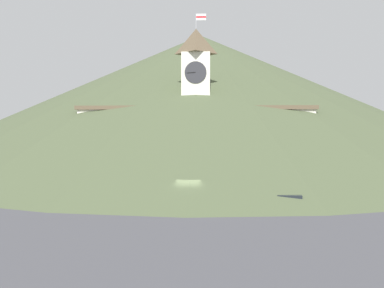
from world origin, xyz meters
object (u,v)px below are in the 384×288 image
(car_silver_hatch, at_px, (252,181))
(pedestrian, at_px, (200,178))
(street_lamp_right, at_px, (151,154))
(car_blue_van, at_px, (219,189))
(car_gray_pickup, at_px, (65,183))
(street_lamp_center, at_px, (234,158))
(car_yellow_coupe, at_px, (289,201))
(car_red_sedan, at_px, (65,194))
(car_black_suv, at_px, (305,183))

(car_silver_hatch, xyz_separation_m, pedestrian, (-6.80, 0.12, 0.27))
(street_lamp_right, relative_size, car_blue_van, 1.01)
(street_lamp_right, bearing_deg, car_blue_van, -53.51)
(car_gray_pickup, height_order, car_blue_van, car_blue_van)
(street_lamp_right, height_order, street_lamp_center, street_lamp_right)
(car_gray_pickup, distance_m, car_yellow_coupe, 27.13)
(street_lamp_right, xyz_separation_m, car_red_sedan, (-6.82, -15.07, -3.09))
(car_red_sedan, height_order, pedestrian, pedestrian)
(pedestrian, bearing_deg, car_gray_pickup, 145.89)
(street_lamp_center, xyz_separation_m, car_silver_hatch, (2.03, -4.77, -2.46))
(car_black_suv, bearing_deg, car_red_sedan, -163.03)
(car_silver_hatch, height_order, pedestrian, pedestrian)
(street_lamp_center, height_order, car_gray_pickup, street_lamp_center)
(street_lamp_center, height_order, car_blue_van, street_lamp_center)
(street_lamp_center, xyz_separation_m, car_blue_van, (-2.49, -12.90, -2.18))
(pedestrian, bearing_deg, car_red_sedan, 169.60)
(car_black_suv, bearing_deg, street_lamp_right, 160.85)
(car_black_suv, bearing_deg, car_blue_van, -151.94)
(car_blue_van, bearing_deg, street_lamp_center, 77.31)
(car_blue_van, height_order, car_red_sedan, car_blue_van)
(car_gray_pickup, xyz_separation_m, car_blue_van, (18.98, -4.47, 0.15))
(street_lamp_center, height_order, car_red_sedan, street_lamp_center)
(street_lamp_center, relative_size, car_gray_pickup, 0.78)
(car_gray_pickup, bearing_deg, car_black_suv, 5.00)
(car_red_sedan, bearing_deg, car_black_suv, 19.17)
(car_black_suv, distance_m, car_red_sedan, 28.00)
(car_gray_pickup, xyz_separation_m, car_yellow_coupe, (25.57, -9.08, -0.18))
(car_gray_pickup, xyz_separation_m, car_silver_hatch, (23.50, 3.66, -0.12))
(car_silver_hatch, relative_size, pedestrian, 2.25)
(street_lamp_center, relative_size, car_yellow_coupe, 0.97)
(car_silver_hatch, relative_size, car_blue_van, 0.77)
(car_gray_pickup, distance_m, pedestrian, 17.12)
(car_gray_pickup, distance_m, car_silver_hatch, 23.78)
(car_gray_pickup, bearing_deg, pedestrian, 16.13)
(car_gray_pickup, height_order, pedestrian, pedestrian)
(car_black_suv, bearing_deg, car_yellow_coupe, -110.61)
(car_silver_hatch, bearing_deg, street_lamp_center, 115.20)
(car_gray_pickup, height_order, car_red_sedan, car_gray_pickup)
(car_silver_hatch, distance_m, car_red_sedan, 23.29)
(street_lamp_right, xyz_separation_m, street_lamp_center, (12.04, 0.00, -0.61))
(street_lamp_right, height_order, car_yellow_coupe, street_lamp_right)
(car_gray_pickup, bearing_deg, car_blue_van, -9.88)
(car_silver_hatch, bearing_deg, car_black_suv, -22.67)
(car_silver_hatch, bearing_deg, street_lamp_right, 163.41)
(street_lamp_center, relative_size, car_blue_van, 0.82)
(pedestrian, bearing_deg, car_black_suv, -59.72)
(car_yellow_coupe, bearing_deg, pedestrian, 130.64)
(car_black_suv, bearing_deg, pedestrian, 168.64)
(car_gray_pickup, relative_size, car_red_sedan, 1.20)
(street_lamp_right, bearing_deg, car_red_sedan, -114.36)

